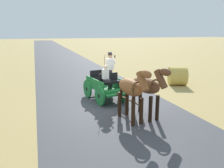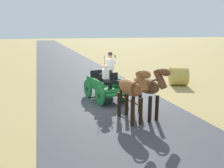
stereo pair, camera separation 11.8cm
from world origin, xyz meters
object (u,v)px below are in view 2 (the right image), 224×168
horse_near_side (147,87)px  hay_bale (178,76)px  horse_drawn_carriage (106,85)px  horse_off_side (131,89)px

horse_near_side → hay_bale: size_ratio=1.84×
horse_drawn_carriage → horse_near_side: (-0.88, 2.92, 0.51)m
hay_bale → horse_drawn_carriage: bearing=16.5°
horse_off_side → hay_bale: size_ratio=1.84×
horse_near_side → horse_off_side: size_ratio=1.00×
horse_drawn_carriage → horse_near_side: bearing=106.8°
horse_drawn_carriage → horse_near_side: size_ratio=2.04×
horse_near_side → hay_bale: horse_near_side is taller
horse_near_side → horse_off_side: (0.75, 0.13, 0.00)m
horse_drawn_carriage → hay_bale: size_ratio=3.76×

